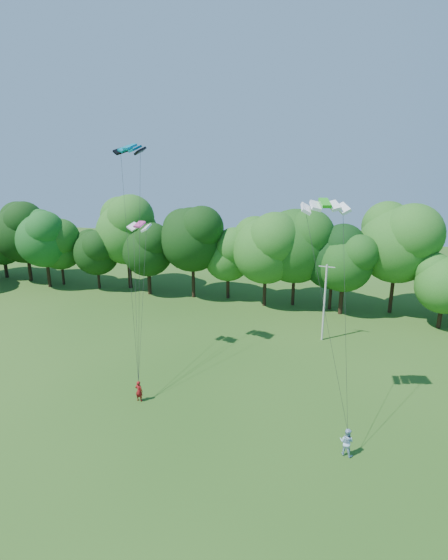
# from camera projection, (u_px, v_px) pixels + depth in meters

# --- Properties ---
(utility_pole) EXTENTS (1.58, 0.26, 7.91)m
(utility_pole) POSITION_uv_depth(u_px,v_px,m) (324.00, 302.00, 43.42)
(utility_pole) COLOR #B8B7AE
(utility_pole) RESTS_ON ground
(kite_flyer_left) EXTENTS (0.65, 0.46, 1.70)m
(kite_flyer_left) POSITION_uv_depth(u_px,v_px,m) (139.00, 391.00, 33.51)
(kite_flyer_left) COLOR maroon
(kite_flyer_left) RESTS_ON ground
(kite_flyer_right) EXTENTS (1.10, 0.97, 1.88)m
(kite_flyer_right) POSITION_uv_depth(u_px,v_px,m) (347.00, 442.00, 27.55)
(kite_flyer_right) COLOR #A7C8E8
(kite_flyer_right) RESTS_ON ground
(kite_teal) EXTENTS (2.92, 1.91, 0.51)m
(kite_teal) POSITION_uv_depth(u_px,v_px,m) (130.00, 147.00, 35.27)
(kite_teal) COLOR #047290
(kite_teal) RESTS_ON ground
(kite_green) EXTENTS (3.31, 2.17, 0.53)m
(kite_green) POSITION_uv_depth(u_px,v_px,m) (325.00, 203.00, 28.21)
(kite_green) COLOR green
(kite_green) RESTS_ON ground
(kite_pink) EXTENTS (2.20, 1.35, 0.47)m
(kite_pink) POSITION_uv_depth(u_px,v_px,m) (140.00, 224.00, 37.66)
(kite_pink) COLOR #C43686
(kite_pink) RESTS_ON ground
(tree_back_west) EXTENTS (8.20, 8.20, 11.92)m
(tree_back_west) POSITION_uv_depth(u_px,v_px,m) (44.00, 235.00, 59.60)
(tree_back_west) COLOR #352315
(tree_back_west) RESTS_ON ground
(tree_back_center) EXTENTS (7.90, 7.90, 11.50)m
(tree_back_center) POSITION_uv_depth(u_px,v_px,m) (334.00, 252.00, 51.06)
(tree_back_center) COLOR #342514
(tree_back_center) RESTS_ON ground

